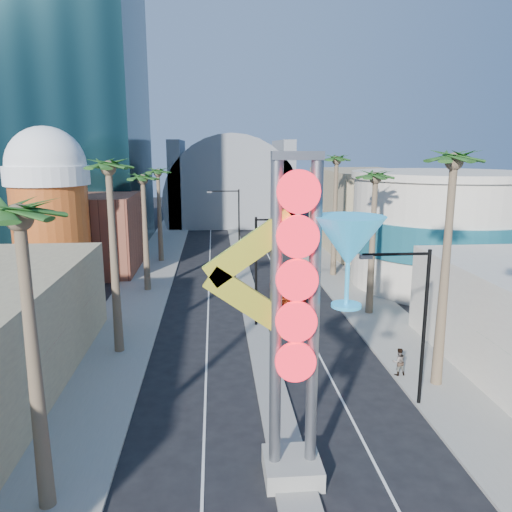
{
  "coord_description": "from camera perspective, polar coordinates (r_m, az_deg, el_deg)",
  "views": [
    {
      "loc": [
        -2.86,
        -14.15,
        12.63
      ],
      "look_at": [
        -0.08,
        19.05,
        5.44
      ],
      "focal_mm": 35.0,
      "sensor_mm": 36.0,
      "label": 1
    }
  ],
  "objects": [
    {
      "name": "pedestrian_b",
      "position": [
        29.67,
        16.0,
        -11.52
      ],
      "size": [
        0.8,
        0.64,
        1.58
      ],
      "primitive_type": "imported",
      "rotation": [
        0.0,
        0.0,
        3.2
      ],
      "color": "gray",
      "rests_on": "sidewalk_east"
    },
    {
      "name": "palm_2",
      "position": [
        44.69,
        -12.79,
        7.84
      ],
      "size": [
        2.4,
        2.4,
        11.2
      ],
      "color": "brown",
      "rests_on": "ground"
    },
    {
      "name": "sidewalk_west",
      "position": [
        51.17,
        -12.1,
        -2.3
      ],
      "size": [
        5.0,
        100.0,
        0.15
      ],
      "primitive_type": "cube",
      "color": "gray",
      "rests_on": "ground"
    },
    {
      "name": "sidewalk_east",
      "position": [
        52.22,
        9.06,
        -1.89
      ],
      "size": [
        5.0,
        100.0,
        0.15
      ],
      "primitive_type": "cube",
      "color": "gray",
      "rests_on": "ground"
    },
    {
      "name": "neon_sign",
      "position": [
        18.3,
        7.04,
        -4.83
      ],
      "size": [
        6.53,
        2.6,
        12.55
      ],
      "color": "gray",
      "rests_on": "ground"
    },
    {
      "name": "palm_5",
      "position": [
        26.94,
        21.58,
        8.44
      ],
      "size": [
        2.4,
        2.4,
        13.2
      ],
      "color": "brown",
      "rests_on": "ground"
    },
    {
      "name": "red_pickup",
      "position": [
        43.29,
        3.62,
        -3.65
      ],
      "size": [
        3.1,
        6.17,
        1.68
      ],
      "primitive_type": "imported",
      "rotation": [
        0.0,
        0.0,
        -0.05
      ],
      "color": "#9A260B",
      "rests_on": "ground"
    },
    {
      "name": "palm_1",
      "position": [
        30.83,
        -16.45,
        8.33
      ],
      "size": [
        2.4,
        2.4,
        12.7
      ],
      "color": "brown",
      "rests_on": "ground"
    },
    {
      "name": "median",
      "position": [
        53.72,
        -1.6,
        -1.34
      ],
      "size": [
        1.6,
        84.0,
        0.15
      ],
      "primitive_type": "cube",
      "color": "gray",
      "rests_on": "ground"
    },
    {
      "name": "canopy",
      "position": [
        86.6,
        -2.89,
        6.65
      ],
      "size": [
        22.0,
        16.0,
        22.0
      ],
      "color": "slate",
      "rests_on": "ground"
    },
    {
      "name": "beer_mug",
      "position": [
        46.61,
        -22.52,
        5.36
      ],
      "size": [
        7.0,
        7.0,
        14.5
      ],
      "color": "#B04617",
      "rests_on": "ground"
    },
    {
      "name": "palm_6",
      "position": [
        38.14,
        13.47,
        7.79
      ],
      "size": [
        2.4,
        2.4,
        11.7
      ],
      "color": "brown",
      "rests_on": "ground"
    },
    {
      "name": "streetlight_2",
      "position": [
        25.37,
        17.79,
        -6.33
      ],
      "size": [
        3.45,
        0.25,
        8.0
      ],
      "color": "black",
      "rests_on": "ground"
    },
    {
      "name": "palm_7",
      "position": [
        49.63,
        9.18,
        9.94
      ],
      "size": [
        2.4,
        2.4,
        12.7
      ],
      "color": "brown",
      "rests_on": "ground"
    },
    {
      "name": "turquoise_building",
      "position": [
        49.39,
        20.29,
        2.82
      ],
      "size": [
        16.6,
        16.6,
        10.6
      ],
      "color": "beige",
      "rests_on": "ground"
    },
    {
      "name": "streetlight_0",
      "position": [
        35.19,
        0.89,
        -0.55
      ],
      "size": [
        3.79,
        0.25,
        8.0
      ],
      "color": "black",
      "rests_on": "ground"
    },
    {
      "name": "palm_0",
      "position": [
        17.49,
        -25.29,
        2.12
      ],
      "size": [
        2.4,
        2.4,
        11.7
      ],
      "color": "brown",
      "rests_on": "ground"
    },
    {
      "name": "streetlight_1",
      "position": [
        58.71,
        -2.5,
        4.58
      ],
      "size": [
        3.79,
        0.25,
        8.0
      ],
      "color": "black",
      "rests_on": "ground"
    },
    {
      "name": "hotel_tower",
      "position": [
        69.97,
        -22.2,
        21.52
      ],
      "size": [
        20.0,
        20.0,
        50.0
      ],
      "primitive_type": "cube",
      "color": "black",
      "rests_on": "ground"
    },
    {
      "name": "brick_filler_west",
      "position": [
        54.47,
        -18.7,
        2.42
      ],
      "size": [
        10.0,
        10.0,
        8.0
      ],
      "primitive_type": "cube",
      "color": "brown",
      "rests_on": "ground"
    },
    {
      "name": "palm_3",
      "position": [
        56.58,
        -11.14,
        8.76
      ],
      "size": [
        2.4,
        2.4,
        11.2
      ],
      "color": "brown",
      "rests_on": "ground"
    },
    {
      "name": "filler_east",
      "position": [
        65.4,
        12.06,
        5.21
      ],
      "size": [
        10.0,
        20.0,
        10.0
      ],
      "primitive_type": "cube",
      "color": "#9D8765",
      "rests_on": "ground"
    },
    {
      "name": "pedestrian_a",
      "position": [
        32.89,
        21.56,
        -9.32
      ],
      "size": [
        0.74,
        0.56,
        1.81
      ],
      "primitive_type": "imported",
      "rotation": [
        0.0,
        0.0,
        2.93
      ],
      "color": "gray",
      "rests_on": "sidewalk_east"
    }
  ]
}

